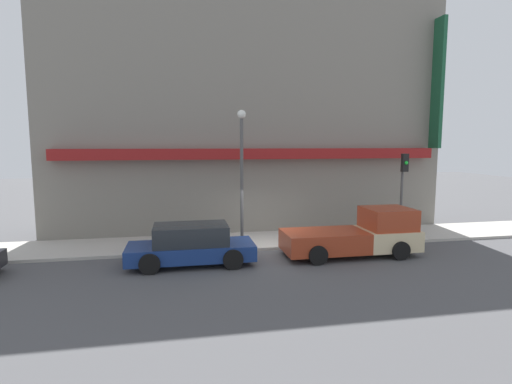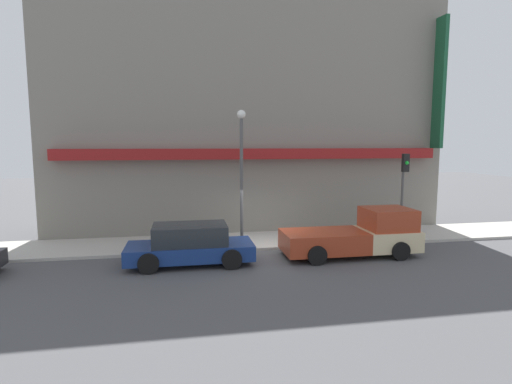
{
  "view_description": "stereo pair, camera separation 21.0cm",
  "coord_description": "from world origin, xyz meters",
  "px_view_note": "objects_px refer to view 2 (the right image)",
  "views": [
    {
      "loc": [
        -3.59,
        -15.84,
        4.43
      ],
      "look_at": [
        -0.27,
        1.25,
        2.32
      ],
      "focal_mm": 28.0,
      "sensor_mm": 36.0,
      "label": 1
    },
    {
      "loc": [
        -3.38,
        -15.87,
        4.43
      ],
      "look_at": [
        -0.27,
        1.25,
        2.32
      ],
      "focal_mm": 28.0,
      "sensor_mm": 36.0,
      "label": 2
    }
  ],
  "objects_px": {
    "street_lamp": "(241,162)",
    "traffic_light": "(404,181)",
    "parked_car": "(190,245)",
    "fire_hydrant": "(221,238)",
    "pickup_truck": "(359,235)"
  },
  "relations": [
    {
      "from": "street_lamp",
      "to": "traffic_light",
      "type": "xyz_separation_m",
      "value": [
        7.26,
        -0.23,
        -0.89
      ]
    },
    {
      "from": "parked_car",
      "to": "fire_hydrant",
      "type": "xyz_separation_m",
      "value": [
        1.32,
        2.07,
        -0.31
      ]
    },
    {
      "from": "pickup_truck",
      "to": "parked_car",
      "type": "xyz_separation_m",
      "value": [
        -6.62,
        0.0,
        -0.09
      ]
    },
    {
      "from": "street_lamp",
      "to": "fire_hydrant",
      "type": "bearing_deg",
      "value": 167.95
    },
    {
      "from": "parked_car",
      "to": "traffic_light",
      "type": "distance_m",
      "value": 9.82
    },
    {
      "from": "parked_car",
      "to": "traffic_light",
      "type": "xyz_separation_m",
      "value": [
        9.46,
        1.65,
        2.05
      ]
    },
    {
      "from": "parked_car",
      "to": "fire_hydrant",
      "type": "distance_m",
      "value": 2.47
    },
    {
      "from": "pickup_truck",
      "to": "fire_hydrant",
      "type": "bearing_deg",
      "value": 159.98
    },
    {
      "from": "pickup_truck",
      "to": "fire_hydrant",
      "type": "height_order",
      "value": "pickup_truck"
    },
    {
      "from": "pickup_truck",
      "to": "parked_car",
      "type": "bearing_deg",
      "value": -178.7
    },
    {
      "from": "pickup_truck",
      "to": "fire_hydrant",
      "type": "xyz_separation_m",
      "value": [
        -5.3,
        2.07,
        -0.39
      ]
    },
    {
      "from": "pickup_truck",
      "to": "parked_car",
      "type": "height_order",
      "value": "pickup_truck"
    },
    {
      "from": "parked_car",
      "to": "traffic_light",
      "type": "bearing_deg",
      "value": 10.76
    },
    {
      "from": "traffic_light",
      "to": "street_lamp",
      "type": "bearing_deg",
      "value": 178.16
    },
    {
      "from": "street_lamp",
      "to": "pickup_truck",
      "type": "bearing_deg",
      "value": -23.05
    }
  ]
}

